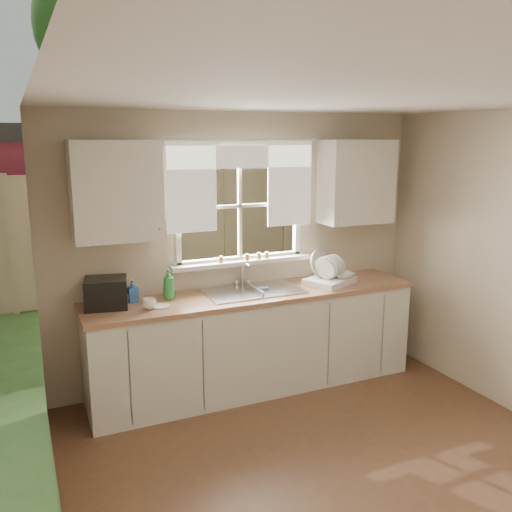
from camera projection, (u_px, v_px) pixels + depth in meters
name	position (u px, v px, depth m)	size (l,w,h in m)	color
ground	(359.00, 491.00, 3.55)	(4.00, 4.00, 0.00)	brown
room_walls	(373.00, 314.00, 3.23)	(3.62, 4.02, 2.50)	beige
ceiling	(377.00, 95.00, 3.02)	(3.60, 4.00, 0.02)	silver
window	(241.00, 224.00, 5.02)	(1.38, 0.16, 1.06)	white
curtains	(242.00, 176.00, 4.88)	(1.50, 0.03, 0.81)	white
base_cabinets	(255.00, 342.00, 4.96)	(3.00, 0.62, 0.87)	silver
countertop	(255.00, 294.00, 4.86)	(3.04, 0.65, 0.04)	#9F6F4F
upper_cabinet_left	(116.00, 191.00, 4.33)	(0.70, 0.33, 0.80)	silver
upper_cabinet_right	(357.00, 182.00, 5.24)	(0.70, 0.33, 0.80)	silver
wall_outlet	(322.00, 258.00, 5.44)	(0.08, 0.01, 0.12)	beige
sill_jars	(249.00, 257.00, 5.05)	(0.50, 0.04, 0.06)	brown
backyard	(141.00, 75.00, 10.55)	(20.00, 10.00, 6.13)	#335421
sink	(253.00, 299.00, 4.90)	(0.88, 0.52, 0.40)	#B7B7BC
dish_rack	(329.00, 276.00, 5.13)	(0.54, 0.49, 0.31)	white
bowl	(343.00, 275.00, 5.13)	(0.20, 0.20, 0.05)	white
soap_bottle_a	(169.00, 284.00, 4.63)	(0.10, 0.10, 0.26)	green
soap_bottle_b	(132.00, 291.00, 4.55)	(0.09, 0.09, 0.19)	#3165BB
soap_bottle_c	(122.00, 295.00, 4.52)	(0.12, 0.12, 0.15)	beige
saucer	(160.00, 306.00, 4.44)	(0.16, 0.16, 0.01)	silver
cup	(149.00, 304.00, 4.37)	(0.11, 0.11, 0.09)	white
black_appliance	(106.00, 293.00, 4.40)	(0.33, 0.29, 0.24)	black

